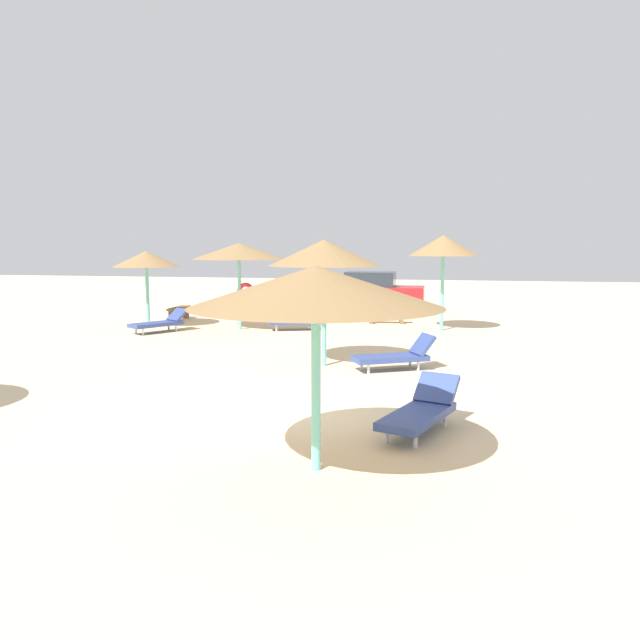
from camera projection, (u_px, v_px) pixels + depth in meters
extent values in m
plane|color=beige|center=(284.00, 410.00, 10.43)|extent=(80.00, 80.00, 0.00)
cylinder|color=#6BC6BC|center=(240.00, 293.00, 20.24)|extent=(0.12, 0.12, 2.45)
cone|color=olive|center=(239.00, 251.00, 20.07)|extent=(3.09, 3.09, 0.54)
torus|color=red|center=(246.00, 293.00, 20.20)|extent=(0.71, 0.33, 0.70)
cylinder|color=#6BC6BC|center=(324.00, 314.00, 14.13)|extent=(0.12, 0.12, 2.44)
cone|color=olive|center=(324.00, 253.00, 13.96)|extent=(2.59, 2.59, 0.60)
cylinder|color=#6BC6BC|center=(148.00, 296.00, 20.84)|extent=(0.12, 0.12, 2.18)
cone|color=olive|center=(146.00, 259.00, 20.69)|extent=(2.26, 2.26, 0.54)
cylinder|color=#6BC6BC|center=(316.00, 386.00, 7.54)|extent=(0.12, 0.12, 2.17)
cone|color=olive|center=(316.00, 286.00, 7.38)|extent=(3.14, 3.14, 0.51)
cylinder|color=#6BC6BC|center=(442.00, 292.00, 19.99)|extent=(0.12, 0.12, 2.57)
cone|color=olive|center=(443.00, 245.00, 19.81)|extent=(2.26, 2.26, 0.67)
cube|color=#33478C|center=(294.00, 322.00, 20.19)|extent=(1.82, 1.17, 0.12)
cube|color=#33478C|center=(270.00, 314.00, 20.06)|extent=(0.63, 0.75, 0.45)
cylinder|color=silver|center=(276.00, 328.00, 19.92)|extent=(0.06, 0.06, 0.22)
cylinder|color=silver|center=(276.00, 326.00, 20.35)|extent=(0.06, 0.06, 0.22)
cylinder|color=silver|center=(313.00, 327.00, 20.08)|extent=(0.06, 0.06, 0.22)
cylinder|color=silver|center=(311.00, 326.00, 20.51)|extent=(0.06, 0.06, 0.22)
cube|color=#33478C|center=(390.00, 358.00, 13.72)|extent=(1.80, 1.37, 0.12)
cube|color=#33478C|center=(423.00, 344.00, 13.90)|extent=(0.66, 0.75, 0.48)
cylinder|color=silver|center=(410.00, 362.00, 14.11)|extent=(0.06, 0.06, 0.22)
cylinder|color=silver|center=(418.00, 366.00, 13.69)|extent=(0.06, 0.06, 0.22)
cylinder|color=silver|center=(362.00, 365.00, 13.78)|extent=(0.06, 0.06, 0.22)
cylinder|color=silver|center=(368.00, 369.00, 13.36)|extent=(0.06, 0.06, 0.22)
cube|color=#33478C|center=(156.00, 324.00, 19.60)|extent=(1.45, 1.78, 0.12)
cube|color=#33478C|center=(177.00, 315.00, 20.14)|extent=(0.79, 0.74, 0.41)
cylinder|color=silver|center=(169.00, 327.00, 20.20)|extent=(0.06, 0.06, 0.22)
cylinder|color=silver|center=(176.00, 328.00, 19.90)|extent=(0.06, 0.06, 0.22)
cylinder|color=silver|center=(136.00, 331.00, 19.35)|extent=(0.06, 0.06, 0.22)
cylinder|color=silver|center=(143.00, 332.00, 19.04)|extent=(0.06, 0.06, 0.22)
cube|color=#33478C|center=(417.00, 416.00, 9.08)|extent=(1.16, 1.82, 0.12)
cube|color=#33478C|center=(437.00, 388.00, 9.73)|extent=(0.75, 0.63, 0.45)
cylinder|color=silver|center=(418.00, 415.00, 9.73)|extent=(0.06, 0.06, 0.22)
cylinder|color=silver|center=(445.00, 419.00, 9.50)|extent=(0.06, 0.06, 0.22)
cylinder|color=silver|center=(387.00, 435.00, 8.71)|extent=(0.06, 0.06, 0.22)
cylinder|color=silver|center=(415.00, 440.00, 8.48)|extent=(0.06, 0.06, 0.22)
cube|color=brown|center=(179.00, 308.00, 22.95)|extent=(0.51, 1.53, 0.08)
cube|color=brown|center=(174.00, 316.00, 22.44)|extent=(0.37, 0.15, 0.41)
cube|color=brown|center=(184.00, 313.00, 23.52)|extent=(0.37, 0.15, 0.41)
cube|color=brown|center=(283.00, 304.00, 24.51)|extent=(1.53, 0.55, 0.08)
cube|color=brown|center=(270.00, 310.00, 24.70)|extent=(0.16, 0.37, 0.41)
cube|color=brown|center=(295.00, 311.00, 24.37)|extent=(0.16, 0.37, 0.41)
cube|color=brown|center=(386.00, 311.00, 21.89)|extent=(1.55, 0.66, 0.08)
cube|color=brown|center=(371.00, 318.00, 21.94)|extent=(0.18, 0.38, 0.41)
cube|color=brown|center=(401.00, 318.00, 21.91)|extent=(0.18, 0.38, 0.41)
cube|color=#B21E23|center=(375.00, 297.00, 25.22)|extent=(4.02, 1.75, 0.90)
cube|color=#262D38|center=(371.00, 279.00, 25.17)|extent=(2.02, 1.58, 0.60)
cylinder|color=black|center=(409.00, 304.00, 25.86)|extent=(0.64, 0.23, 0.64)
cylinder|color=black|center=(407.00, 308.00, 24.15)|extent=(0.64, 0.23, 0.64)
cylinder|color=black|center=(346.00, 303.00, 26.38)|extent=(0.64, 0.23, 0.64)
cylinder|color=black|center=(340.00, 307.00, 24.67)|extent=(0.64, 0.23, 0.64)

